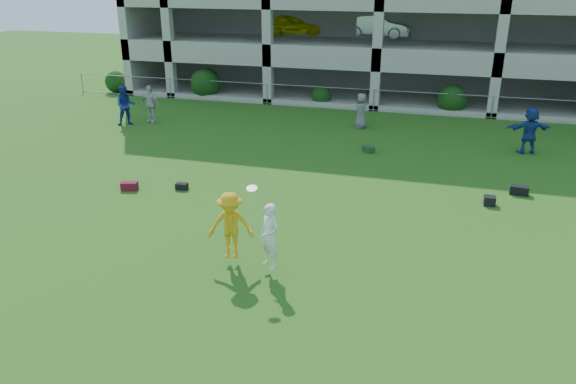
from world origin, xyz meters
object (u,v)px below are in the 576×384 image
(bystander_a, at_px, (126,106))
(bystander_b, at_px, (150,104))
(frisbee_contest, at_px, (239,228))
(bystander_c, at_px, (361,111))
(crate_d, at_px, (490,201))
(bystander_d, at_px, (530,130))

(bystander_a, distance_m, bystander_b, 1.19)
(frisbee_contest, bearing_deg, bystander_c, 87.07)
(bystander_b, bearing_deg, bystander_a, -127.36)
(bystander_b, distance_m, frisbee_contest, 15.70)
(crate_d, distance_m, frisbee_contest, 8.75)
(bystander_d, bearing_deg, bystander_b, -18.31)
(bystander_a, bearing_deg, bystander_b, 10.03)
(bystander_c, bearing_deg, bystander_d, 66.78)
(bystander_b, distance_m, bystander_c, 10.35)
(bystander_d, bearing_deg, bystander_c, -33.42)
(bystander_b, bearing_deg, frisbee_contest, -44.30)
(bystander_b, xyz_separation_m, crate_d, (15.74, -6.51, -0.77))
(bystander_c, relative_size, crate_d, 4.75)
(bystander_a, height_order, frisbee_contest, frisbee_contest)
(bystander_c, height_order, bystander_d, bystander_d)
(bystander_b, relative_size, frisbee_contest, 0.87)
(bystander_c, bearing_deg, bystander_a, -83.81)
(crate_d, bearing_deg, frisbee_contest, -136.24)
(crate_d, height_order, frisbee_contest, frisbee_contest)
(bystander_a, height_order, bystander_c, bystander_a)
(frisbee_contest, bearing_deg, bystander_d, 56.93)
(bystander_a, relative_size, bystander_c, 1.16)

